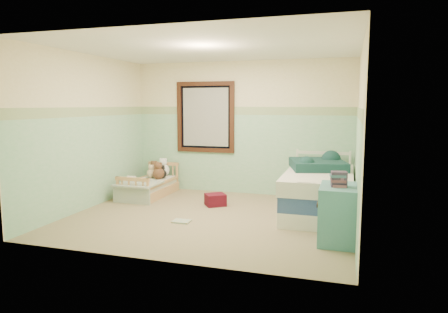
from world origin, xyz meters
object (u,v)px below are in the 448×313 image
(toddler_bed_frame, at_px, (149,191))
(twin_bed_frame, at_px, (318,207))
(plush_floor_tan, at_px, (137,196))
(dresser, at_px, (338,214))
(red_pillow, at_px, (215,200))
(plush_floor_cream, at_px, (132,190))
(floor_book, at_px, (182,221))

(toddler_bed_frame, distance_m, twin_bed_frame, 3.13)
(plush_floor_tan, height_order, twin_bed_frame, twin_bed_frame)
(plush_floor_tan, relative_size, dresser, 0.30)
(dresser, xyz_separation_m, red_pillow, (-2.01, 1.26, -0.25))
(plush_floor_tan, relative_size, red_pillow, 0.67)
(twin_bed_frame, relative_size, red_pillow, 6.08)
(toddler_bed_frame, height_order, plush_floor_cream, plush_floor_cream)
(twin_bed_frame, distance_m, red_pillow, 1.69)
(twin_bed_frame, bearing_deg, dresser, -75.71)
(plush_floor_cream, relative_size, twin_bed_frame, 0.14)
(toddler_bed_frame, relative_size, dresser, 1.83)
(red_pillow, height_order, floor_book, red_pillow)
(twin_bed_frame, xyz_separation_m, dresser, (0.32, -1.26, 0.24))
(twin_bed_frame, xyz_separation_m, floor_book, (-1.86, -1.06, -0.10))
(plush_floor_cream, relative_size, dresser, 0.39)
(toddler_bed_frame, height_order, dresser, dresser)
(toddler_bed_frame, distance_m, plush_floor_cream, 0.34)
(toddler_bed_frame, bearing_deg, dresser, -25.27)
(toddler_bed_frame, height_order, floor_book, toddler_bed_frame)
(twin_bed_frame, bearing_deg, toddler_bed_frame, 173.32)
(dresser, bearing_deg, red_pillow, 147.88)
(toddler_bed_frame, relative_size, plush_floor_tan, 6.02)
(plush_floor_cream, relative_size, floor_book, 1.09)
(toddler_bed_frame, xyz_separation_m, dresser, (3.43, -1.62, 0.27))
(plush_floor_tan, bearing_deg, floor_book, -36.64)
(toddler_bed_frame, distance_m, floor_book, 1.90)
(plush_floor_tan, distance_m, twin_bed_frame, 3.09)
(plush_floor_tan, xyz_separation_m, red_pillow, (1.39, 0.15, -0.01))
(plush_floor_cream, height_order, red_pillow, plush_floor_cream)
(dresser, bearing_deg, plush_floor_cream, 159.39)
(plush_floor_cream, xyz_separation_m, red_pillow, (1.65, -0.11, -0.04))
(toddler_bed_frame, bearing_deg, red_pillow, -14.08)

